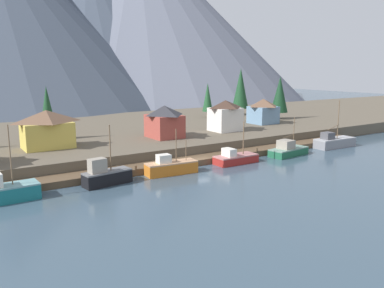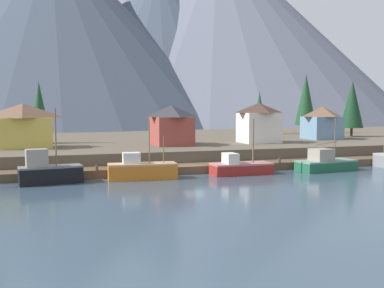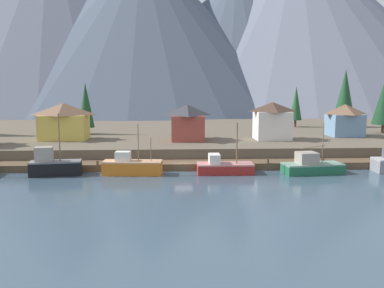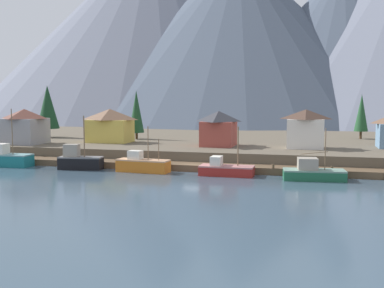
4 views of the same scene
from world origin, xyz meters
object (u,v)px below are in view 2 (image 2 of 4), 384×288
Objects in this scene: fishing_boat_red at (240,167)px; house_blue at (322,122)px; conifer_near_left at (306,100)px; fishing_boat_green at (325,163)px; house_white at (259,122)px; fishing_boat_orange at (141,170)px; conifer_near_right at (259,109)px; house_red at (172,125)px; fishing_boat_black at (48,172)px; house_yellow at (23,125)px; conifer_mid_right at (352,104)px; conifer_back_left at (39,108)px.

fishing_boat_red is 33.15m from house_blue.
house_blue is 0.46× the size of conifer_near_left.
fishing_boat_green is 1.28× the size of house_white.
house_blue reaches higher than fishing_boat_red.
fishing_boat_orange is 0.87× the size of conifer_near_right.
house_red is (-15.00, -0.11, -0.18)m from house_white.
fishing_boat_orange is at bearing -131.63° from conifer_near_right.
fishing_boat_green is 17.77m from house_white.
conifer_near_right reaches higher than fishing_boat_red.
fishing_boat_green is at bearing -85.59° from house_white.
fishing_boat_red reaches higher than fishing_boat_orange.
house_white is at bearing -116.49° from conifer_near_right.
conifer_near_right is (44.45, 38.43, 6.60)m from fishing_boat_black.
fishing_boat_orange is 18.87m from house_red.
conifer_near_right is at bearing 177.21° from conifer_near_left.
conifer_near_left reaches higher than fishing_boat_red.
conifer_near_right is at bearing 60.47° from fishing_boat_red.
house_yellow is 0.75× the size of conifer_mid_right.
house_white reaches higher than fishing_boat_red.
conifer_mid_right is at bearing 35.02° from fishing_boat_red.
fishing_boat_black is 10.36m from fishing_boat_orange.
fishing_boat_orange is 54.43m from conifer_mid_right.
fishing_boat_green is 0.90× the size of conifer_near_right.
fishing_boat_orange is at bearing 179.86° from fishing_boat_red.
fishing_boat_green is 35.37m from conifer_mid_right.
fishing_boat_black is 1.09× the size of fishing_boat_red.
conifer_back_left is (-35.79, 26.73, 7.18)m from fishing_boat_green.
conifer_back_left reaches higher than fishing_boat_orange.
fishing_boat_red is 20.24m from house_white.
fishing_boat_red is at bearing -7.48° from fishing_boat_black.
conifer_mid_right is (35.23, 24.87, 8.06)m from fishing_boat_red.
house_yellow is at bearing 131.25° from fishing_boat_orange.
house_white is at bearing -164.38° from house_blue.
conifer_near_left reaches higher than fishing_boat_green.
conifer_near_left reaches higher than house_yellow.
conifer_near_left reaches higher than conifer_mid_right.
fishing_boat_black is at bearing -139.16° from conifer_near_right.
conifer_mid_right is (47.77, 24.88, 7.86)m from fishing_boat_orange.
conifer_near_right is 46.98m from conifer_back_left.
fishing_boat_green is 0.63× the size of conifer_near_left.
conifer_near_right is at bearing 135.42° from conifer_mid_right.
conifer_near_right is at bearing 15.04° from conifer_back_left.
house_blue is at bearing 38.76° from fishing_boat_red.
conifer_back_left reaches higher than house_red.
fishing_boat_green reaches higher than fishing_boat_orange.
conifer_near_right is 0.92× the size of conifer_back_left.
conifer_back_left is at bearing 136.12° from fishing_boat_green.
fishing_boat_black is 1.26× the size of house_white.
house_red is at bearing -149.94° from conifer_near_left.
fishing_boat_orange is 0.61× the size of conifer_near_left.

